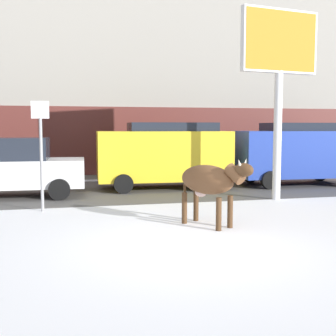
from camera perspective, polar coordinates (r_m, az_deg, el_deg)
The scene contains 11 objects.
ground_plane at distance 7.98m, azimuth 2.99°, elevation -10.36°, with size 120.00×120.00×0.00m, color white.
road_strip at distance 15.00m, azimuth -4.71°, elevation -2.92°, with size 60.00×5.60×0.01m, color #514F4C.
building_facade at distance 21.71m, azimuth -7.42°, elevation 16.80°, with size 44.00×6.10×13.00m.
cow_brown at distance 9.51m, azimuth 5.45°, elevation -1.72°, with size 1.35×1.83×1.54m.
billboard at distance 13.51m, azimuth 14.39°, elevation 14.37°, with size 2.52×0.59×5.56m.
car_white_sedan at distance 14.26m, azimuth -19.38°, elevation 0.02°, with size 4.26×2.10×1.84m.
car_yellow_van at distance 15.33m, azimuth -0.51°, elevation 1.93°, with size 4.67×2.25×2.32m.
car_blue_van at distance 17.05m, azimuth 16.65°, elevation 2.05°, with size 4.67×2.25×2.32m.
pedestrian_by_cars at distance 19.53m, azimuth 9.59°, elevation 1.53°, with size 0.36×0.24×1.73m.
pedestrian_far_left at distance 18.09m, azimuth -17.35°, elevation 1.06°, with size 0.36×0.24×1.73m.
street_sign at distance 11.57m, azimuth -16.28°, elevation 2.71°, with size 0.44×0.08×2.82m.
Camera 1 is at (-2.12, -7.38, 2.16)m, focal length 46.59 mm.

